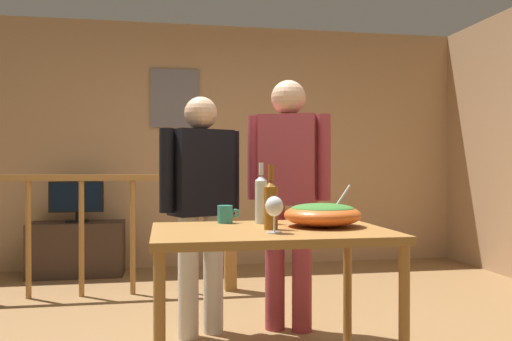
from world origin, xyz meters
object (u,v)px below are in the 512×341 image
Objects in this scene: tv_console at (77,249)px; person_standing_right at (288,183)px; stair_railing at (109,219)px; person_standing_left at (201,196)px; wine_bottle_amber at (271,204)px; flat_screen_tv at (76,198)px; serving_table at (270,245)px; wine_bottle_clear at (261,198)px; mug_teal at (225,214)px; wine_glass at (274,208)px; salad_bowl at (323,213)px; framed_picture at (175,98)px.

person_standing_right is at bearing -50.99° from tv_console.
stair_railing is 1.38m from person_standing_left.
wine_bottle_amber reaches higher than tv_console.
flat_screen_tv is (0.00, -0.03, 0.51)m from tv_console.
wine_bottle_clear is (0.00, 0.25, 0.22)m from serving_table.
stair_railing is 25.02× the size of mug_teal.
person_standing_right is (0.29, 0.82, 0.07)m from wine_bottle_amber.
mug_teal is 0.08× the size of person_standing_left.
mug_teal is at bearing 119.71° from wine_bottle_amber.
wine_glass is 1.00m from person_standing_left.
salad_bowl is (1.65, -2.77, 0.57)m from tv_console.
wine_bottle_amber is 0.38m from mug_teal.
person_standing_left is (-0.29, 0.79, 0.20)m from serving_table.
flat_screen_tv is 3.13m from wine_bottle_amber.
person_standing_left reaches higher than wine_bottle_amber.
wine_glass reaches higher than flat_screen_tv.
person_standing_right is at bearing 155.96° from person_standing_left.
wine_bottle_amber reaches higher than stair_railing.
tv_console is at bearing -163.27° from framed_picture.
flat_screen_tv is (-0.96, -0.32, -1.04)m from framed_picture.
person_standing_right is (0.30, 0.96, 0.08)m from wine_glass.
stair_railing is at bearing -65.57° from tv_console.
mug_teal is at bearing -64.78° from stair_railing.
framed_picture is 2.57m from person_standing_right.
wine_bottle_amber is (-0.00, -0.03, 0.21)m from serving_table.
wine_bottle_clear is at bearing 89.47° from wine_bottle_amber.
framed_picture is 1.95× the size of wine_bottle_amber.
mug_teal reaches higher than serving_table.
framed_picture is at bearing 97.92° from wine_bottle_clear.
wine_bottle_amber is (1.36, -2.82, 0.12)m from flat_screen_tv.
tv_console is at bearing 117.89° from wine_bottle_clear.
framed_picture is 1.22× the size of flat_screen_tv.
stair_railing is 2.23m from wine_bottle_amber.
person_standing_right is (0.68, -2.32, -0.84)m from framed_picture.
wine_glass reaches higher than mug_teal.
framed_picture is 0.41× the size of person_standing_left.
person_standing_left reaches higher than salad_bowl.
serving_table is at bearing 85.94° from person_standing_left.
salad_bowl is at bearing 103.82° from person_standing_left.
mug_teal is at bearing 77.44° from person_standing_left.
person_standing_left is (-0.29, 0.54, -0.02)m from wine_bottle_clear.
serving_table is 0.89m from person_standing_right.
mug_teal is 0.50m from person_standing_left.
wine_glass is 0.54× the size of wine_bottle_amber.
framed_picture is at bearing -49.57° from person_standing_right.
tv_console is 5.23× the size of wine_glass.
person_standing_left reaches higher than stair_railing.
stair_railing is at bearing 115.98° from wine_bottle_amber.
tv_console is at bearing 114.95° from mug_teal.
salad_bowl is at bearing -56.66° from stair_railing.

